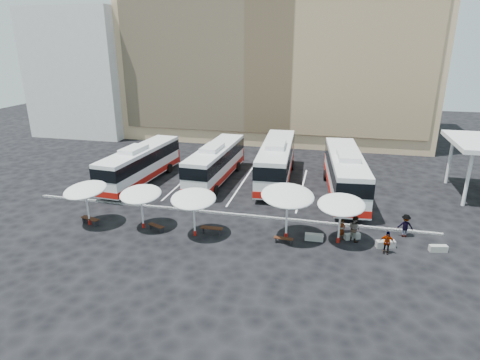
% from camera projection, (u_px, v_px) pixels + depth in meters
% --- Properties ---
extents(ground, '(120.00, 120.00, 0.00)m').
position_uv_depth(ground, '(220.00, 216.00, 32.75)').
color(ground, black).
rests_on(ground, ground).
extents(sandstone_building, '(42.00, 18.25, 29.60)m').
position_uv_depth(sandstone_building, '(279.00, 47.00, 57.88)').
color(sandstone_building, tan).
rests_on(sandstone_building, ground).
extents(apartment_block, '(14.00, 14.00, 18.00)m').
position_uv_depth(apartment_block, '(93.00, 72.00, 61.52)').
color(apartment_block, silver).
rests_on(apartment_block, ground).
extents(curb_divider, '(34.00, 0.25, 0.15)m').
position_uv_depth(curb_divider, '(221.00, 213.00, 33.18)').
color(curb_divider, black).
rests_on(curb_divider, ground).
extents(bay_lines, '(24.15, 12.00, 0.01)m').
position_uv_depth(bay_lines, '(242.00, 184.00, 40.10)').
color(bay_lines, white).
rests_on(bay_lines, ground).
extents(bus_0, '(3.54, 12.43, 3.90)m').
position_uv_depth(bus_0, '(141.00, 163.00, 39.99)').
color(bus_0, silver).
rests_on(bus_0, ground).
extents(bus_1, '(3.23, 12.44, 3.92)m').
position_uv_depth(bus_1, '(216.00, 162.00, 40.44)').
color(bus_1, silver).
rests_on(bus_1, ground).
extents(bus_2, '(3.67, 13.69, 4.30)m').
position_uv_depth(bus_2, '(276.00, 160.00, 40.32)').
color(bus_2, silver).
rests_on(bus_2, ground).
extents(bus_3, '(4.06, 13.68, 4.28)m').
position_uv_depth(bus_3, '(345.00, 172.00, 36.67)').
color(bus_3, silver).
rests_on(bus_3, ground).
extents(sunshade_0, '(4.21, 4.23, 3.38)m').
position_uv_depth(sunshade_0, '(85.00, 190.00, 30.34)').
color(sunshade_0, silver).
rests_on(sunshade_0, ground).
extents(sunshade_1, '(3.45, 3.48, 3.24)m').
position_uv_depth(sunshade_1, '(141.00, 194.00, 29.86)').
color(sunshade_1, silver).
rests_on(sunshade_1, ground).
extents(sunshade_2, '(3.94, 3.97, 3.41)m').
position_uv_depth(sunshade_2, '(193.00, 199.00, 28.59)').
color(sunshade_2, silver).
rests_on(sunshade_2, ground).
extents(sunshade_3, '(4.92, 4.95, 3.91)m').
position_uv_depth(sunshade_3, '(288.00, 196.00, 27.99)').
color(sunshade_3, silver).
rests_on(sunshade_3, ground).
extents(sunshade_4, '(3.64, 3.68, 3.42)m').
position_uv_depth(sunshade_4, '(341.00, 205.00, 27.55)').
color(sunshade_4, silver).
rests_on(sunshade_4, ground).
extents(wood_bench_0, '(1.71, 0.91, 0.51)m').
position_uv_depth(wood_bench_0, '(90.00, 219.00, 31.24)').
color(wood_bench_0, black).
rests_on(wood_bench_0, ground).
extents(wood_bench_1, '(1.45, 0.86, 0.43)m').
position_uv_depth(wood_bench_1, '(156.00, 226.00, 30.21)').
color(wood_bench_1, black).
rests_on(wood_bench_1, ground).
extents(wood_bench_2, '(1.67, 0.47, 0.51)m').
position_uv_depth(wood_bench_2, '(212.00, 229.00, 29.67)').
color(wood_bench_2, black).
rests_on(wood_bench_2, ground).
extents(wood_bench_3, '(1.39, 0.45, 0.42)m').
position_uv_depth(wood_bench_3, '(283.00, 239.00, 28.30)').
color(wood_bench_3, black).
rests_on(wood_bench_3, ground).
extents(conc_bench_0, '(1.32, 0.48, 0.49)m').
position_uv_depth(conc_bench_0, '(314.00, 237.00, 28.74)').
color(conc_bench_0, gray).
rests_on(conc_bench_0, ground).
extents(conc_bench_1, '(1.19, 0.82, 0.43)m').
position_uv_depth(conc_bench_1, '(352.00, 236.00, 28.95)').
color(conc_bench_1, gray).
rests_on(conc_bench_1, ground).
extents(conc_bench_2, '(1.37, 0.78, 0.49)m').
position_uv_depth(conc_bench_2, '(385.00, 244.00, 27.78)').
color(conc_bench_2, gray).
rests_on(conc_bench_2, ground).
extents(conc_bench_3, '(1.24, 0.63, 0.44)m').
position_uv_depth(conc_bench_3, '(438.00, 248.00, 27.24)').
color(conc_bench_3, gray).
rests_on(conc_bench_3, ground).
extents(passenger_0, '(0.68, 0.70, 1.62)m').
position_uv_depth(passenger_0, '(342.00, 230.00, 28.60)').
color(passenger_0, black).
rests_on(passenger_0, ground).
extents(passenger_1, '(1.15, 1.16, 1.89)m').
position_uv_depth(passenger_1, '(355.00, 229.00, 28.48)').
color(passenger_1, black).
rests_on(passenger_1, ground).
extents(passenger_2, '(1.00, 0.55, 1.62)m').
position_uv_depth(passenger_2, '(387.00, 243.00, 26.80)').
color(passenger_2, black).
rests_on(passenger_2, ground).
extents(passenger_3, '(1.14, 0.67, 1.75)m').
position_uv_depth(passenger_3, '(405.00, 226.00, 29.09)').
color(passenger_3, black).
rests_on(passenger_3, ground).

